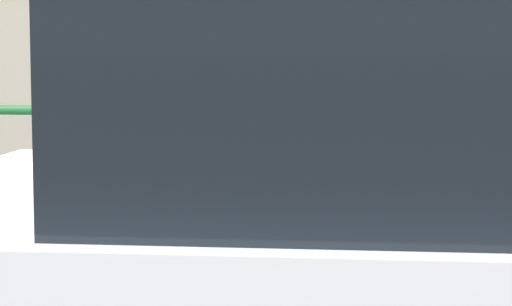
# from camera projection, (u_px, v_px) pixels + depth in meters

# --- Properties ---
(parking_meter) EXTENTS (0.17, 0.18, 1.55)m
(parking_meter) POSITION_uv_depth(u_px,v_px,m) (174.00, 113.00, 4.22)
(parking_meter) COLOR slate
(parking_meter) RESTS_ON sidewalk_curb
(pedestrian_at_meter) EXTENTS (0.64, 0.49, 1.72)m
(pedestrian_at_meter) POSITION_uv_depth(u_px,v_px,m) (331.00, 148.00, 4.14)
(pedestrian_at_meter) COLOR slate
(pedestrian_at_meter) RESTS_ON sidewalk_curb
(background_railing) EXTENTS (24.06, 0.06, 1.01)m
(background_railing) POSITION_uv_depth(u_px,v_px,m) (268.00, 154.00, 6.44)
(background_railing) COLOR #1E602D
(background_railing) RESTS_ON sidewalk_curb
(backdrop_wall) EXTENTS (32.00, 0.50, 2.80)m
(backdrop_wall) POSITION_uv_depth(u_px,v_px,m) (299.00, 58.00, 8.36)
(backdrop_wall) COLOR #ADA38E
(backdrop_wall) RESTS_ON ground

